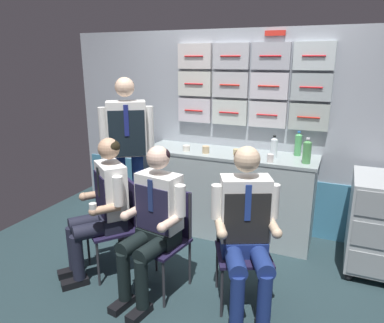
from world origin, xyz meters
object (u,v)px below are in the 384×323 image
(crew_member_standing, at_px, (128,147))
(folding_chair_center, at_px, (166,229))
(crew_member_left, at_px, (102,203))
(coffee_cup_white, at_px, (270,158))
(folding_chair_left, at_px, (122,216))
(crew_member_center, at_px, (153,218))
(service_trolley, at_px, (373,221))
(water_bottle_blue_cap, at_px, (298,144))
(folding_chair_right, at_px, (242,237))
(crew_member_right, at_px, (246,225))

(crew_member_standing, bearing_deg, folding_chair_center, -38.45)
(crew_member_left, bearing_deg, coffee_cup_white, 38.44)
(folding_chair_left, relative_size, crew_member_center, 0.68)
(service_trolley, distance_m, folding_chair_left, 2.23)
(folding_chair_center, xyz_separation_m, crew_member_standing, (-0.70, 0.56, 0.50))
(folding_chair_center, height_order, crew_member_center, crew_member_center)
(service_trolley, distance_m, crew_member_center, 1.95)
(folding_chair_left, bearing_deg, service_trolley, 22.68)
(crew_member_center, relative_size, water_bottle_blue_cap, 4.90)
(folding_chair_right, xyz_separation_m, crew_member_right, (0.07, -0.14, 0.19))
(service_trolley, relative_size, crew_member_left, 0.71)
(crew_member_right, xyz_separation_m, crew_member_standing, (-1.39, 0.60, 0.32))
(folding_chair_left, relative_size, folding_chair_right, 1.00)
(service_trolley, height_order, crew_member_standing, crew_member_standing)
(crew_member_standing, distance_m, coffee_cup_white, 1.40)
(water_bottle_blue_cap, distance_m, coffee_cup_white, 0.41)
(service_trolley, distance_m, coffee_cup_white, 1.05)
(folding_chair_left, relative_size, folding_chair_center, 1.00)
(crew_member_left, relative_size, crew_member_center, 1.00)
(service_trolley, xyz_separation_m, crew_member_standing, (-2.29, -0.36, 0.54))
(folding_chair_right, relative_size, water_bottle_blue_cap, 3.32)
(crew_member_left, relative_size, folding_chair_right, 1.48)
(service_trolley, distance_m, folding_chair_right, 1.27)
(crew_member_center, bearing_deg, service_trolley, 33.77)
(crew_member_center, relative_size, crew_member_standing, 0.72)
(folding_chair_left, xyz_separation_m, folding_chair_right, (1.09, 0.04, 0.00))
(crew_member_right, height_order, coffee_cup_white, crew_member_right)
(folding_chair_left, xyz_separation_m, water_bottle_blue_cap, (1.33, 1.19, 0.53))
(coffee_cup_white, bearing_deg, crew_member_right, -88.19)
(crew_member_left, height_order, folding_chair_right, crew_member_left)
(folding_chair_center, bearing_deg, folding_chair_left, 172.69)
(service_trolley, xyz_separation_m, water_bottle_blue_cap, (-0.73, 0.33, 0.56))
(service_trolley, bearing_deg, crew_member_left, -155.42)
(folding_chair_left, bearing_deg, crew_member_center, -26.29)
(coffee_cup_white, bearing_deg, service_trolley, 0.99)
(crew_member_right, xyz_separation_m, coffee_cup_white, (-0.03, 0.95, 0.26))
(folding_chair_left, relative_size, crew_member_standing, 0.49)
(folding_chair_right, relative_size, crew_member_right, 0.66)
(service_trolley, relative_size, crew_member_right, 0.69)
(folding_chair_right, xyz_separation_m, coffee_cup_white, (0.04, 0.81, 0.45))
(folding_chair_left, bearing_deg, folding_chair_right, 2.00)
(service_trolley, relative_size, crew_member_standing, 0.52)
(crew_member_center, height_order, crew_member_standing, crew_member_standing)
(folding_chair_center, bearing_deg, service_trolley, 30.13)
(folding_chair_left, bearing_deg, crew_member_left, -128.17)
(crew_member_right, relative_size, coffee_cup_white, 17.08)
(crew_member_center, xyz_separation_m, water_bottle_blue_cap, (0.88, 1.41, 0.37))
(crew_member_left, distance_m, water_bottle_blue_cap, 1.97)
(service_trolley, height_order, folding_chair_right, service_trolley)
(folding_chair_center, relative_size, water_bottle_blue_cap, 3.32)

